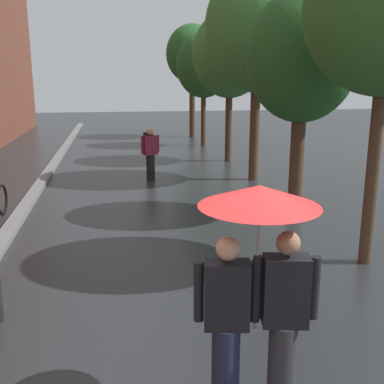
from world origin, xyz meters
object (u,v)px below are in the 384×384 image
(street_tree_3, at_px, (230,55))
(street_tree_4, at_px, (204,65))
(pedestrian_walking_midground, at_px, (150,152))
(couple_under_umbrella, at_px, (257,270))
(street_tree_5, at_px, (192,54))
(street_tree_2, at_px, (258,29))
(street_tree_1, at_px, (302,58))

(street_tree_3, distance_m, street_tree_4, 4.10)
(pedestrian_walking_midground, bearing_deg, street_tree_4, 66.75)
(couple_under_umbrella, bearing_deg, street_tree_5, 81.93)
(pedestrian_walking_midground, bearing_deg, street_tree_2, -8.93)
(street_tree_3, bearing_deg, street_tree_5, 90.78)
(street_tree_1, xyz_separation_m, street_tree_2, (0.19, 3.78, 0.93))
(street_tree_2, distance_m, street_tree_3, 3.34)
(street_tree_4, relative_size, street_tree_5, 0.89)
(street_tree_4, height_order, street_tree_5, street_tree_5)
(street_tree_2, xyz_separation_m, street_tree_3, (0.04, 3.30, -0.53))
(street_tree_4, relative_size, couple_under_umbrella, 2.35)
(street_tree_1, height_order, street_tree_3, street_tree_3)
(street_tree_5, bearing_deg, street_tree_3, -89.22)
(street_tree_1, distance_m, pedestrian_walking_midground, 5.75)
(street_tree_1, distance_m, street_tree_3, 7.09)
(street_tree_2, relative_size, pedestrian_walking_midground, 3.90)
(street_tree_4, distance_m, couple_under_umbrella, 17.42)
(street_tree_3, relative_size, street_tree_5, 0.95)
(street_tree_1, bearing_deg, street_tree_3, 88.14)
(pedestrian_walking_midground, bearing_deg, street_tree_1, -55.96)
(street_tree_2, xyz_separation_m, pedestrian_walking_midground, (-3.08, 0.48, -3.50))
(street_tree_4, distance_m, street_tree_5, 3.34)
(street_tree_1, distance_m, couple_under_umbrella, 6.80)
(street_tree_4, xyz_separation_m, pedestrian_walking_midground, (-2.97, -6.91, -2.72))
(street_tree_4, bearing_deg, street_tree_2, -89.15)
(street_tree_5, relative_size, pedestrian_walking_midground, 3.59)
(couple_under_umbrella, bearing_deg, street_tree_1, 64.91)
(couple_under_umbrella, bearing_deg, street_tree_4, 80.55)
(street_tree_5, bearing_deg, pedestrian_walking_midground, -106.47)
(couple_under_umbrella, height_order, pedestrian_walking_midground, couple_under_umbrella)
(street_tree_1, relative_size, street_tree_5, 0.85)
(pedestrian_walking_midground, bearing_deg, street_tree_5, 73.53)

